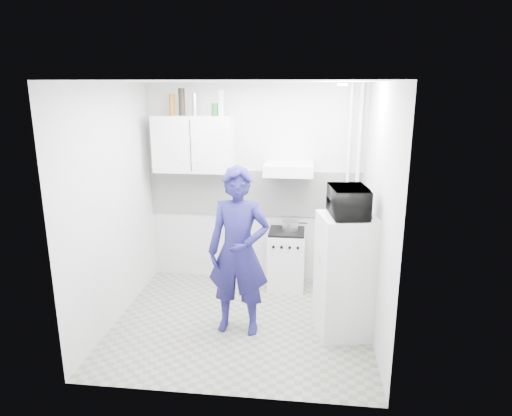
# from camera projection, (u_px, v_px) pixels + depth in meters

# --- Properties ---
(floor) EXTENTS (2.80, 2.80, 0.00)m
(floor) POSITION_uv_depth(u_px,v_px,m) (242.00, 322.00, 5.10)
(floor) COLOR gray
(floor) RESTS_ON ground
(ceiling) EXTENTS (2.80, 2.80, 0.00)m
(ceiling) POSITION_uv_depth(u_px,v_px,m) (239.00, 81.00, 4.42)
(ceiling) COLOR white
(ceiling) RESTS_ON wall_back
(wall_back) EXTENTS (2.80, 0.00, 2.80)m
(wall_back) POSITION_uv_depth(u_px,v_px,m) (255.00, 185.00, 5.96)
(wall_back) COLOR silver
(wall_back) RESTS_ON floor
(wall_left) EXTENTS (0.00, 2.60, 2.60)m
(wall_left) POSITION_uv_depth(u_px,v_px,m) (112.00, 206.00, 4.92)
(wall_left) COLOR silver
(wall_left) RESTS_ON floor
(wall_right) EXTENTS (0.00, 2.60, 2.60)m
(wall_right) POSITION_uv_depth(u_px,v_px,m) (378.00, 215.00, 4.60)
(wall_right) COLOR silver
(wall_right) RESTS_ON floor
(person) EXTENTS (0.68, 0.47, 1.79)m
(person) POSITION_uv_depth(u_px,v_px,m) (239.00, 252.00, 4.73)
(person) COLOR #1B1854
(person) RESTS_ON floor
(stove) EXTENTS (0.47, 0.47, 0.75)m
(stove) POSITION_uv_depth(u_px,v_px,m) (286.00, 260.00, 5.91)
(stove) COLOR white
(stove) RESTS_ON floor
(fridge) EXTENTS (0.64, 0.64, 1.30)m
(fridge) POSITION_uv_depth(u_px,v_px,m) (345.00, 276.00, 4.74)
(fridge) COLOR white
(fridge) RESTS_ON floor
(stove_top) EXTENTS (0.45, 0.45, 0.03)m
(stove_top) POSITION_uv_depth(u_px,v_px,m) (287.00, 232.00, 5.81)
(stove_top) COLOR black
(stove_top) RESTS_ON stove
(saucepan) EXTENTS (0.21, 0.21, 0.11)m
(saucepan) POSITION_uv_depth(u_px,v_px,m) (290.00, 225.00, 5.83)
(saucepan) COLOR silver
(saucepan) RESTS_ON stove_top
(microwave) EXTENTS (0.57, 0.43, 0.29)m
(microwave) POSITION_uv_depth(u_px,v_px,m) (349.00, 202.00, 4.53)
(microwave) COLOR black
(microwave) RESTS_ON fridge
(bottle_b) EXTENTS (0.07, 0.07, 0.26)m
(bottle_b) POSITION_uv_depth(u_px,v_px,m) (172.00, 105.00, 5.63)
(bottle_b) COLOR brown
(bottle_b) RESTS_ON upper_cabinet
(bottle_c) EXTENTS (0.08, 0.08, 0.33)m
(bottle_c) POSITION_uv_depth(u_px,v_px,m) (182.00, 102.00, 5.61)
(bottle_c) COLOR black
(bottle_c) RESTS_ON upper_cabinet
(bottle_d) EXTENTS (0.06, 0.06, 0.27)m
(bottle_d) POSITION_uv_depth(u_px,v_px,m) (194.00, 104.00, 5.60)
(bottle_d) COLOR silver
(bottle_d) RESTS_ON upper_cabinet
(canister_b) EXTENTS (0.08, 0.08, 0.15)m
(canister_b) POSITION_uv_depth(u_px,v_px,m) (215.00, 109.00, 5.59)
(canister_b) COLOR #144C1E
(canister_b) RESTS_ON upper_cabinet
(bottle_e) EXTENTS (0.08, 0.08, 0.31)m
(bottle_e) POSITION_uv_depth(u_px,v_px,m) (221.00, 103.00, 5.56)
(bottle_e) COLOR #B2B7BC
(bottle_e) RESTS_ON upper_cabinet
(upper_cabinet) EXTENTS (1.00, 0.35, 0.70)m
(upper_cabinet) POSITION_uv_depth(u_px,v_px,m) (194.00, 144.00, 5.73)
(upper_cabinet) COLOR white
(upper_cabinet) RESTS_ON wall_back
(range_hood) EXTENTS (0.60, 0.50, 0.14)m
(range_hood) POSITION_uv_depth(u_px,v_px,m) (289.00, 169.00, 5.59)
(range_hood) COLOR white
(range_hood) RESTS_ON wall_back
(backsplash) EXTENTS (2.74, 0.03, 0.60)m
(backsplash) POSITION_uv_depth(u_px,v_px,m) (255.00, 193.00, 5.97)
(backsplash) COLOR white
(backsplash) RESTS_ON wall_back
(pipe_a) EXTENTS (0.05, 0.05, 2.60)m
(pipe_a) POSITION_uv_depth(u_px,v_px,m) (357.00, 189.00, 5.73)
(pipe_a) COLOR white
(pipe_a) RESTS_ON floor
(pipe_b) EXTENTS (0.04, 0.04, 2.60)m
(pipe_b) POSITION_uv_depth(u_px,v_px,m) (347.00, 189.00, 5.75)
(pipe_b) COLOR white
(pipe_b) RESTS_ON floor
(ceiling_spot_fixture) EXTENTS (0.10, 0.10, 0.02)m
(ceiling_spot_fixture) POSITION_uv_depth(u_px,v_px,m) (342.00, 85.00, 4.51)
(ceiling_spot_fixture) COLOR white
(ceiling_spot_fixture) RESTS_ON ceiling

